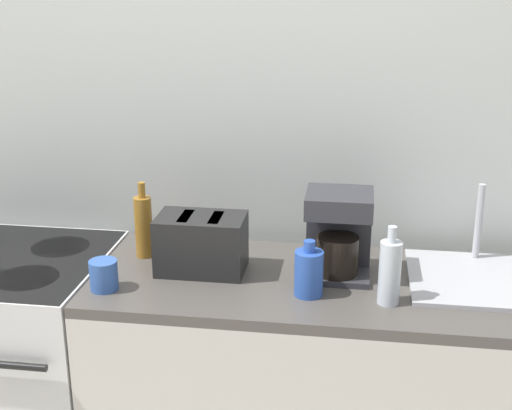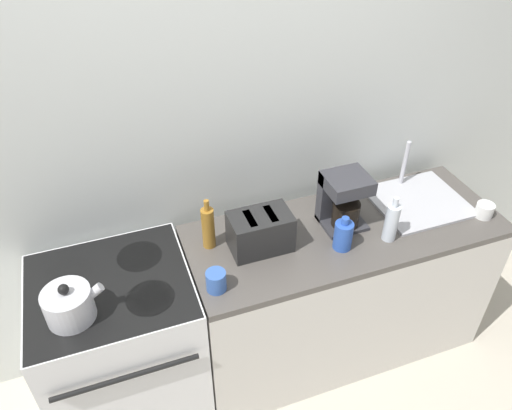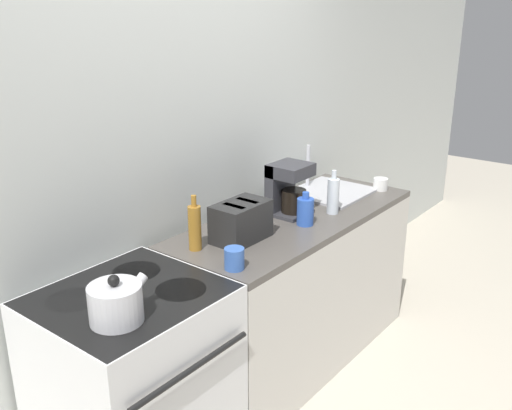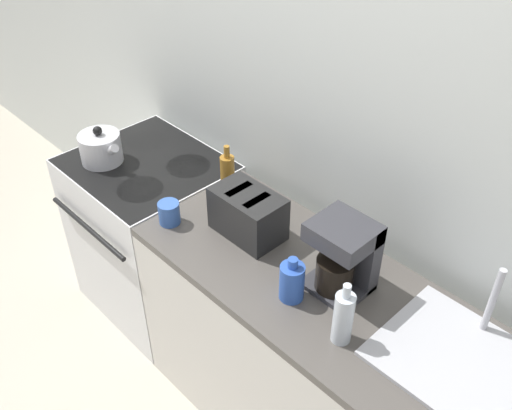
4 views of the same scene
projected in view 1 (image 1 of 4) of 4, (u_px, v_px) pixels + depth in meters
The scene contains 10 objects.
wall_back at pixel (190, 130), 2.65m from camera, with size 8.00×0.05×2.60m.
stove at pixel (14, 368), 2.64m from camera, with size 0.72×0.70×0.90m.
counter_block at pixel (334, 400), 2.47m from camera, with size 1.63×0.63×0.90m.
toaster at pixel (201, 244), 2.38m from camera, with size 0.29×0.18×0.19m.
coffee_maker at pixel (338, 231), 2.34m from camera, with size 0.21×0.20×0.29m.
sink_tray at pixel (482, 277), 2.32m from camera, with size 0.48×0.43×0.28m.
bottle_clear at pixel (390, 272), 2.14m from camera, with size 0.07×0.07×0.25m.
bottle_blue at pixel (309, 272), 2.21m from camera, with size 0.09×0.09×0.18m.
bottle_amber at pixel (144, 226), 2.49m from camera, with size 0.06×0.06×0.27m.
cup_blue at pixel (104, 275), 2.25m from camera, with size 0.09×0.09×0.10m.
Camera 1 is at (0.62, -1.83, 1.89)m, focal length 50.00 mm.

